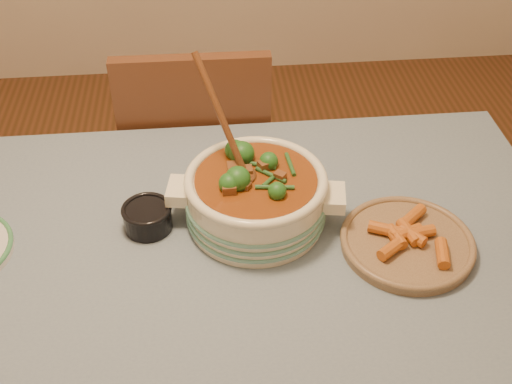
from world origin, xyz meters
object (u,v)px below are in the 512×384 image
at_px(stew_casserole, 256,194).
at_px(dining_table, 214,288).
at_px(condiment_bowl, 147,216).
at_px(fried_plate, 407,241).
at_px(chair_far, 198,155).

bearing_deg(stew_casserole, dining_table, -130.93).
xyz_separation_m(condiment_bowl, fried_plate, (0.59, -0.12, -0.01)).
xyz_separation_m(stew_casserole, condiment_bowl, (-0.25, 0.00, -0.05)).
relative_size(stew_casserole, fried_plate, 1.08).
bearing_deg(fried_plate, stew_casserole, 159.55).
xyz_separation_m(dining_table, chair_far, (-0.03, 0.69, -0.12)).
height_order(stew_casserole, chair_far, stew_casserole).
xyz_separation_m(fried_plate, chair_far, (-0.47, 0.69, -0.23)).
bearing_deg(dining_table, fried_plate, 0.13).
bearing_deg(stew_casserole, chair_far, 103.47).
bearing_deg(fried_plate, dining_table, -179.87).
bearing_deg(chair_far, stew_casserole, 104.15).
distance_m(stew_casserole, condiment_bowl, 0.26).
distance_m(condiment_bowl, chair_far, 0.63).
distance_m(dining_table, fried_plate, 0.46).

